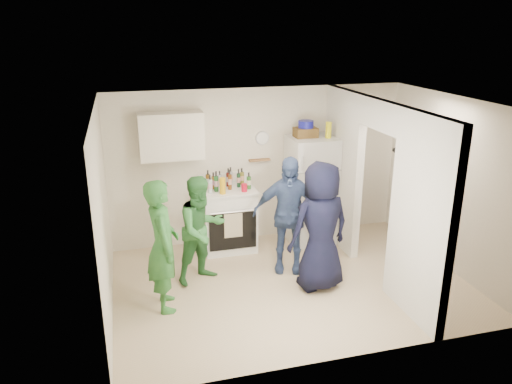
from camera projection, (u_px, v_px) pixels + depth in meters
floor at (291, 283)px, 6.95m from camera, size 4.80×4.80×0.00m
wall_back at (259, 165)px, 8.10m from camera, size 4.80×0.00×4.80m
wall_front at (349, 254)px, 5.00m from camera, size 4.80×0.00×4.80m
wall_left at (103, 216)px, 5.96m from camera, size 0.00×3.40×3.40m
wall_right at (452, 184)px, 7.14m from camera, size 0.00×3.40×3.40m
ceiling at (296, 104)px, 6.15m from camera, size 4.80×4.80×0.00m
partition_pier_back at (342, 170)px, 7.85m from camera, size 0.12×1.20×2.50m
partition_pier_front at (421, 220)px, 5.84m from camera, size 0.12×1.20×2.50m
partition_header at (382, 115)px, 6.51m from camera, size 0.12×1.00×0.40m
stove at (228, 219)px, 7.90m from camera, size 0.84×0.70×1.00m
upper_cabinet at (171, 136)px, 7.40m from camera, size 0.95×0.34×0.70m
fridge at (311, 190)px, 8.09m from camera, size 0.72×0.70×1.74m
wicker_basket at (306, 132)px, 7.80m from camera, size 0.35×0.25×0.15m
blue_bowl at (306, 124)px, 7.76m from camera, size 0.24×0.24×0.11m
yellow_cup_stack_top at (328, 130)px, 7.73m from camera, size 0.09×0.09×0.25m
wall_clock at (262, 138)px, 7.95m from camera, size 0.22×0.02×0.22m
spice_shelf at (260, 160)px, 8.03m from camera, size 0.35×0.08×0.03m
nook_window at (445, 154)px, 7.19m from camera, size 0.03×0.70×0.80m
nook_window_frame at (444, 154)px, 7.19m from camera, size 0.04×0.76×0.86m
nook_valance at (446, 130)px, 7.07m from camera, size 0.04×0.82×0.18m
yellow_cup_stack_stove at (223, 186)px, 7.46m from camera, size 0.09×0.09×0.25m
red_cup at (244, 188)px, 7.59m from camera, size 0.09×0.09×0.12m
person_green_left at (163, 246)px, 6.13m from camera, size 0.42×0.63×1.70m
person_green_center at (202, 230)px, 6.82m from camera, size 0.91×0.83×1.52m
person_denim at (288, 215)px, 7.09m from camera, size 1.09×0.73×1.71m
person_navy at (320, 227)px, 6.60m from camera, size 0.95×0.71×1.77m
person_nook at (412, 196)px, 7.63m from camera, size 1.21×1.40×1.88m
bottle_a at (208, 179)px, 7.73m from camera, size 0.07×0.07×0.28m
bottle_b at (216, 181)px, 7.56m from camera, size 0.07×0.07×0.32m
bottle_c at (220, 179)px, 7.82m from camera, size 0.06×0.06×0.25m
bottle_d at (230, 180)px, 7.65m from camera, size 0.06×0.06×0.32m
bottle_e at (231, 176)px, 7.89m from camera, size 0.06×0.06×0.29m
bottle_f at (239, 178)px, 7.77m from camera, size 0.06×0.06×0.29m
bottle_g at (242, 176)px, 7.90m from camera, size 0.07×0.07×0.27m
bottle_h at (210, 184)px, 7.49m from camera, size 0.07×0.07×0.28m
bottle_i at (228, 177)px, 7.80m from camera, size 0.07×0.07×0.29m
bottle_j at (249, 181)px, 7.68m from camera, size 0.07×0.07×0.26m
bottle_k at (213, 181)px, 7.68m from camera, size 0.06×0.06×0.27m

